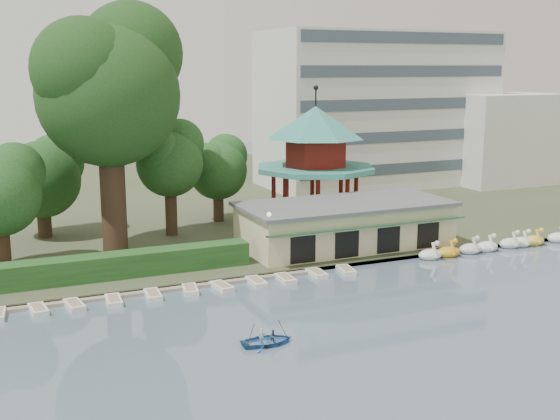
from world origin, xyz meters
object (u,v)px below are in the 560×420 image
boathouse (345,224)px  big_tree (109,82)px  rowboat_with_passengers (267,337)px  dock (102,296)px  pavilion (315,152)px

boathouse → big_tree: 23.36m
big_tree → rowboat_with_passengers: (4.23, -23.46, -14.25)m
boathouse → rowboat_with_passengers: bearing=-130.3°
dock → boathouse: 22.62m
boathouse → big_tree: bearing=161.7°
dock → boathouse: bearing=12.2°
dock → boathouse: size_ratio=1.83×
pavilion → rowboat_with_passengers: size_ratio=3.01×
rowboat_with_passengers → pavilion: bearing=58.7°
big_tree → boathouse: bearing=-18.3°
big_tree → dock: bearing=-106.0°
dock → pavilion: size_ratio=2.52×
boathouse → rowboat_with_passengers: size_ratio=4.15×
boathouse → big_tree: (-18.84, 6.22, 12.33)m
dock → rowboat_with_passengers: size_ratio=7.59×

